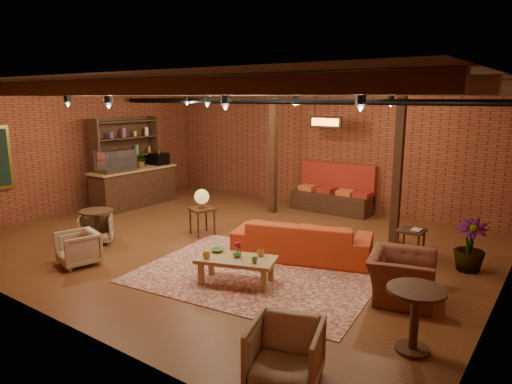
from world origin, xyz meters
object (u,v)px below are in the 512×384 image
Objects in this scene: side_table_lamp at (202,200)px; side_table_book at (411,231)px; plant_tall at (475,194)px; armchair_a at (96,227)px; round_table_left at (97,221)px; armchair_b at (78,247)px; round_table_right at (415,310)px; sofa at (302,239)px; armchair_right at (402,269)px; coffee_table at (236,260)px; armchair_far at (285,351)px.

side_table_lamp is 1.85× the size of side_table_book.
side_table_book is at bearing 171.21° from plant_tall.
armchair_a is 6.25m from side_table_book.
round_table_left is 1.17m from armchair_b.
side_table_lamp is at bearing -168.31° from plant_tall.
round_table_right is at bearing -52.40° from armchair_a.
sofa is 3.04m from plant_tall.
armchair_right is at bearing 144.75° from sofa.
side_table_book is 0.20× the size of plant_tall.
armchair_right is at bearing -76.73° from side_table_book.
armchair_b is (-2.80, -0.98, -0.05)m from coffee_table.
armchair_b reaches higher than armchair_a.
side_table_lamp is at bearing 68.48° from armchair_right.
armchair_b is 5.52m from armchair_right.
side_table_lamp reaches higher than round_table_left.
plant_tall is at bearing 23.45° from round_table_left.
armchair_right is 1.47m from round_table_right.
plant_tall is at bearing -174.63° from sofa.
sofa is 3.54× the size of round_table_left.
armchair_a is (-3.61, -0.03, -0.05)m from coffee_table.
round_table_left is at bearing -65.95° from armchair_a.
round_table_left is 6.17m from side_table_book.
sofa is 0.92× the size of plant_tall.
sofa is 1.81× the size of coffee_table.
coffee_table is 2.81m from side_table_lamp.
coffee_table is 1.31× the size of armchair_right.
sofa is 2.06m from side_table_book.
side_table_lamp is at bearing 123.47° from armchair_far.
sofa is at bearing -26.43° from armchair_a.
coffee_table is 4.14m from plant_tall.
armchair_a is (-0.10, 0.03, -0.15)m from round_table_left.
armchair_right is at bearing -108.22° from plant_tall.
side_table_book is 3.45m from round_table_right.
armchair_far reaches higher than side_table_book.
armchair_far is at bearing -101.18° from plant_tall.
round_table_left is 0.94× the size of armchair_far.
side_table_lamp is 2.17m from round_table_left.
armchair_far is (-0.90, -1.41, -0.15)m from round_table_right.
armchair_a is 6.05m from armchair_right.
round_table_left is at bearing 6.17° from sofa.
armchair_right is at bearing 36.43° from armchair_b.
armchair_b is 0.24× the size of plant_tall.
round_table_right is (1.04, -3.29, 0.04)m from side_table_book.
coffee_table is 3.47m from side_table_book.
armchair_right is at bearing 66.08° from armchair_far.
coffee_table is 1.85× the size of armchair_far.
sofa is 4.58× the size of side_table_book.
armchair_a is 0.87× the size of armchair_far.
side_table_book is 0.73× the size of armchair_far.
armchair_b is 6.92m from plant_tall.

